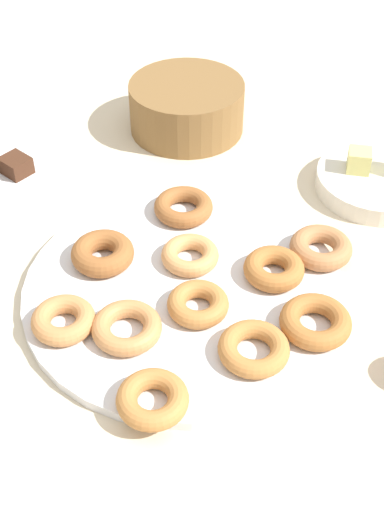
{
  "coord_description": "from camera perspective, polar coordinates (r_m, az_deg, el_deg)",
  "views": [
    {
      "loc": [
        0.24,
        -0.64,
        0.69
      ],
      "look_at": [
        0.0,
        0.03,
        0.04
      ],
      "focal_mm": 49.0,
      "sensor_mm": 36.0,
      "label": 1
    }
  ],
  "objects": [
    {
      "name": "fruit_bowl",
      "position": [
        1.18,
        14.87,
        5.88
      ],
      "size": [
        0.2,
        0.2,
        0.03
      ],
      "primitive_type": "cylinder",
      "color": "silver",
      "rests_on": "ground_plane"
    },
    {
      "name": "melon_chunk_left",
      "position": [
        1.16,
        13.49,
        7.6
      ],
      "size": [
        0.04,
        0.04,
        0.04
      ],
      "primitive_type": "cube",
      "rotation": [
        0.0,
        0.0,
        0.16
      ],
      "color": "#DBD67A",
      "rests_on": "fruit_bowl"
    },
    {
      "name": "donut_plate",
      "position": [
        0.96,
        -0.61,
        -2.77
      ],
      "size": [
        0.44,
        0.44,
        0.01
      ],
      "primitive_type": "cylinder",
      "color": "silver",
      "rests_on": "ground_plane"
    },
    {
      "name": "donut_3",
      "position": [
        0.87,
        5.06,
        -7.55
      ],
      "size": [
        0.1,
        0.1,
        0.02
      ],
      "primitive_type": "torus",
      "rotation": [
        0.0,
        0.0,
        4.79
      ],
      "color": "#BC7A3D",
      "rests_on": "donut_plate"
    },
    {
      "name": "donut_0",
      "position": [
        0.89,
        -5.35,
        -5.84
      ],
      "size": [
        0.11,
        0.11,
        0.02
      ],
      "primitive_type": "torus",
      "rotation": [
        0.0,
        0.0,
        1.25
      ],
      "color": "#C6844C",
      "rests_on": "donut_plate"
    },
    {
      "name": "donut_9",
      "position": [
        0.91,
        10.04,
        -5.31
      ],
      "size": [
        0.13,
        0.13,
        0.03
      ],
      "primitive_type": "torus",
      "rotation": [
        0.0,
        0.0,
        1.01
      ],
      "color": "#AD6B33",
      "rests_on": "donut_plate"
    },
    {
      "name": "brownie_far",
      "position": [
        1.19,
        -14.18,
        7.18
      ],
      "size": [
        0.06,
        0.05,
        0.03
      ],
      "primitive_type": "cube",
      "rotation": [
        0.0,
        0.0,
        -0.37
      ],
      "color": "#472819",
      "rests_on": "cake_plate"
    },
    {
      "name": "donut_2",
      "position": [
        0.99,
        -7.31,
        0.22
      ],
      "size": [
        0.13,
        0.13,
        0.03
      ],
      "primitive_type": "torus",
      "rotation": [
        0.0,
        0.0,
        5.5
      ],
      "color": "#995B2D",
      "rests_on": "donut_plate"
    },
    {
      "name": "donut_6",
      "position": [
        0.92,
        0.49,
        -3.94
      ],
      "size": [
        0.11,
        0.11,
        0.02
      ],
      "primitive_type": "torus",
      "rotation": [
        0.0,
        0.0,
        0.6
      ],
      "color": "#BC7A3D",
      "rests_on": "donut_plate"
    },
    {
      "name": "donut_1",
      "position": [
        1.07,
        -0.71,
        4.03
      ],
      "size": [
        0.11,
        0.11,
        0.03
      ],
      "primitive_type": "torus",
      "rotation": [
        0.0,
        0.0,
        4.92
      ],
      "color": "#995B2D",
      "rests_on": "donut_plate"
    },
    {
      "name": "donut_5",
      "position": [
        0.97,
        6.7,
        -1.04
      ],
      "size": [
        0.12,
        0.12,
        0.03
      ],
      "primitive_type": "torus",
      "rotation": [
        0.0,
        0.0,
        1.07
      ],
      "color": "#AD6B33",
      "rests_on": "donut_plate"
    },
    {
      "name": "donut_7",
      "position": [
        0.82,
        -3.24,
        -11.6
      ],
      "size": [
        0.09,
        0.09,
        0.03
      ],
      "primitive_type": "torus",
      "rotation": [
        0.0,
        0.0,
        4.62
      ],
      "color": "#BC7A3D",
      "rests_on": "donut_plate"
    },
    {
      "name": "donut_4",
      "position": [
        0.91,
        -10.46,
        -5.17
      ],
      "size": [
        0.11,
        0.11,
        0.03
      ],
      "primitive_type": "torus",
      "rotation": [
        0.0,
        0.0,
        0.56
      ],
      "color": "#C6844C",
      "rests_on": "donut_plate"
    },
    {
      "name": "donut_10",
      "position": [
        1.01,
        10.47,
        0.67
      ],
      "size": [
        0.12,
        0.12,
        0.03
      ],
      "primitive_type": "torus",
      "rotation": [
        0.0,
        0.0,
        0.97
      ],
      "color": "#B27547",
      "rests_on": "donut_plate"
    },
    {
      "name": "donut_8",
      "position": [
        0.99,
        -0.16,
        0.07
      ],
      "size": [
        0.12,
        0.12,
        0.02
      ],
      "primitive_type": "torus",
      "rotation": [
        0.0,
        0.0,
        3.86
      ],
      "color": "tan",
      "rests_on": "donut_plate"
    },
    {
      "name": "ground_plane",
      "position": [
        0.97,
        -0.61,
        -3.07
      ],
      "size": [
        2.4,
        2.4,
        0.0
      ],
      "primitive_type": "plane",
      "color": "beige"
    },
    {
      "name": "basket",
      "position": [
        1.28,
        -0.44,
        12.07
      ],
      "size": [
        0.27,
        0.27,
        0.09
      ],
      "primitive_type": "cylinder",
      "rotation": [
        0.0,
        0.0,
        5.89
      ],
      "color": "brown",
      "rests_on": "ground_plane"
    }
  ]
}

